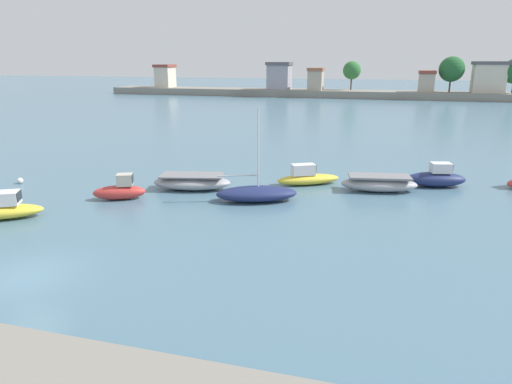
% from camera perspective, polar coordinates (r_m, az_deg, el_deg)
% --- Properties ---
extents(ground_plane, '(400.00, 400.00, 0.00)m').
position_cam_1_polar(ground_plane, '(21.17, -27.34, -9.63)').
color(ground_plane, slate).
extents(moored_boat_2, '(3.50, 2.40, 1.66)m').
position_cam_1_polar(moored_boat_2, '(30.00, -17.01, 0.19)').
color(moored_boat_2, '#C63833').
rests_on(moored_boat_2, ground).
extents(moored_boat_3, '(5.70, 3.24, 1.06)m').
position_cam_1_polar(moored_boat_3, '(31.22, -8.19, 1.26)').
color(moored_boat_3, '#9E9EA3').
rests_on(moored_boat_3, ground).
extents(moored_boat_4, '(5.56, 3.70, 5.82)m').
position_cam_1_polar(moored_boat_4, '(28.38, 0.08, -0.18)').
color(moored_boat_4, navy).
rests_on(moored_boat_4, ground).
extents(moored_boat_5, '(4.75, 3.32, 1.51)m').
position_cam_1_polar(moored_boat_5, '(32.32, 6.60, 1.86)').
color(moored_boat_5, yellow).
rests_on(moored_boat_5, ground).
extents(moored_boat_6, '(5.41, 2.74, 1.09)m').
position_cam_1_polar(moored_boat_6, '(31.65, 15.48, 1.05)').
color(moored_boat_6, '#9E9EA3').
rests_on(moored_boat_6, ground).
extents(moored_boat_7, '(4.45, 2.54, 1.71)m').
position_cam_1_polar(moored_boat_7, '(34.10, 22.08, 1.67)').
color(moored_boat_7, navy).
rests_on(moored_boat_7, ground).
extents(mooring_buoy_0, '(0.42, 0.42, 0.42)m').
position_cam_1_polar(mooring_buoy_0, '(36.71, -27.99, 1.29)').
color(mooring_buoy_0, white).
rests_on(mooring_buoy_0, ground).
extents(distant_shoreline, '(107.30, 8.31, 9.35)m').
position_cam_1_polar(distant_shoreline, '(109.95, 11.24, 13.20)').
color(distant_shoreline, gray).
rests_on(distant_shoreline, ground).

